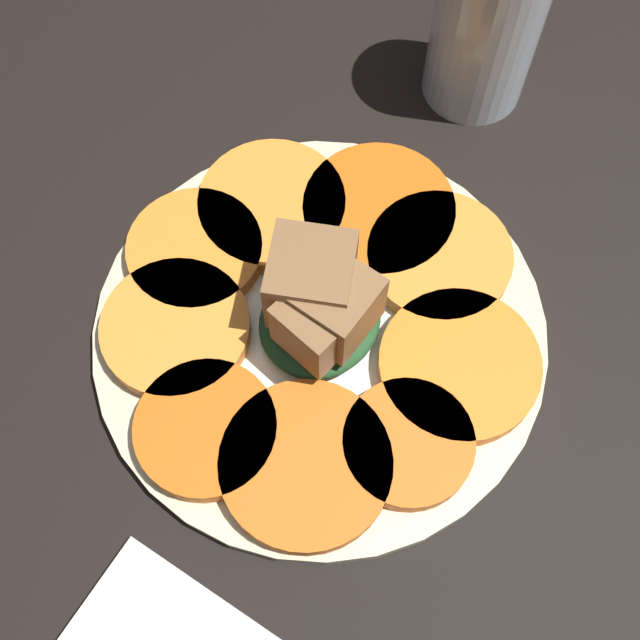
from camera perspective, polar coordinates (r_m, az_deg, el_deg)
table_slab at (r=50.70cm, az=0.00°, el=-1.43°), size 120.00×120.00×2.00cm
plate at (r=49.30cm, az=0.00°, el=-0.75°), size 27.72×27.72×1.05cm
carrot_slice_0 at (r=45.37cm, az=-1.03°, el=-10.25°), size 9.73×9.73×1.27cm
carrot_slice_1 at (r=45.94cm, az=6.28°, el=-8.73°), size 7.47×7.47×1.27cm
carrot_slice_2 at (r=47.84cm, az=9.86°, el=-3.20°), size 9.54×9.54×1.27cm
carrot_slice_3 at (r=50.71cm, az=8.46°, el=4.42°), size 9.10×9.10×1.27cm
carrot_slice_4 at (r=52.01cm, az=4.18°, el=7.75°), size 9.77×9.77×1.27cm
carrot_slice_5 at (r=52.19cm, az=-3.44°, el=8.16°), size 9.49×9.49×1.27cm
carrot_slice_6 at (r=51.11cm, az=-8.64°, el=5.19°), size 8.51×8.51×1.27cm
carrot_slice_7 at (r=48.80cm, az=-10.22°, el=-0.60°), size 8.98×8.98×1.27cm
carrot_slice_8 at (r=46.36cm, az=-8.11°, el=-7.69°), size 8.14×8.14×1.27cm
center_pile at (r=45.79cm, az=-0.02°, el=0.97°), size 7.85×7.49×6.79cm
fork at (r=50.79cm, az=-5.77°, el=4.21°), size 17.82×4.03×0.40cm
water_glass at (r=56.65cm, az=11.78°, el=19.99°), size 7.10×7.10×12.25cm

